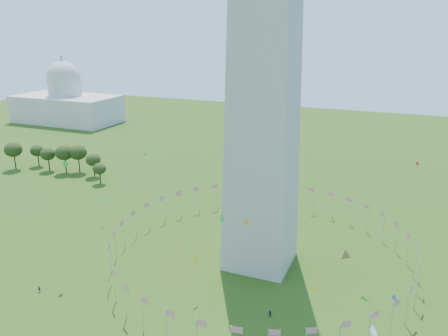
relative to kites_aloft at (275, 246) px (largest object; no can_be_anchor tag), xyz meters
The scene contains 4 objects.
flag_ring 33.51m from the kites_aloft, 112.97° to the left, with size 80.24×80.24×9.00m.
capitol_building 247.75m from the kites_aloft, 140.63° to the left, with size 70.00×35.00×46.00m, color beige, non-canonical shape.
kites_aloft is the anchor object (origin of this frame).
tree_line_west 138.29m from the kites_aloft, 150.20° to the left, with size 55.08×15.47×12.39m.
Camera 1 is at (31.57, -52.83, 61.73)m, focal length 35.00 mm.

